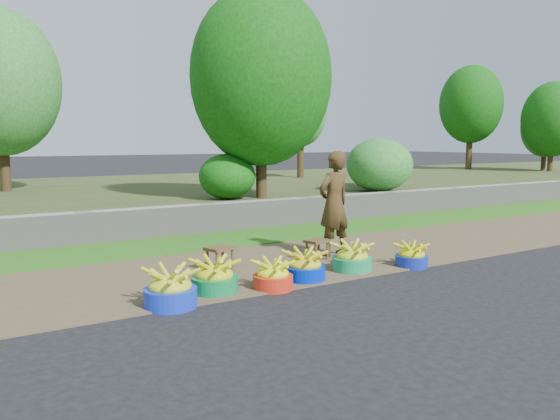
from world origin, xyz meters
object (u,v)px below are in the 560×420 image
basin_e (352,258)px  stool_right (317,244)px  basin_b (214,278)px  basin_a (170,289)px  stool_left (220,251)px  basin_d (305,267)px  basin_f (412,256)px  basin_c (273,276)px  vendor_woman (334,204)px

basin_e → stool_right: basin_e is taller
basin_b → basin_a: bearing=-159.2°
basin_a → stool_left: size_ratio=1.33×
basin_d → basin_e: size_ratio=0.98×
basin_a → basin_b: basin_a is taller
basin_d → basin_f: (1.66, -0.15, -0.02)m
stool_left → basin_c: bearing=-82.3°
basin_e → vendor_woman: (0.36, 0.88, 0.62)m
basin_d → basin_b: bearing=176.3°
basin_a → basin_d: basin_a is taller
basin_a → basin_c: (1.25, 0.03, -0.03)m
basin_d → stool_right: basin_d is taller
basin_a → basin_c: basin_a is taller
stool_right → basin_d: bearing=-133.0°
stool_right → vendor_woman: (0.38, 0.12, 0.54)m
basin_e → stool_left: bearing=148.4°
basin_b → stool_left: 1.03m
basin_c → basin_d: (0.53, 0.13, 0.02)m
stool_left → vendor_woman: size_ratio=0.27×
vendor_woman → stool_right: bearing=9.7°
basin_f → vendor_woman: size_ratio=0.29×
basin_a → basin_e: bearing=5.0°
basin_b → basin_e: bearing=-0.2°
stool_left → stool_right: stool_left is taller
basin_c → vendor_woman: 2.11m
basin_b → vendor_woman: 2.57m
basin_e → vendor_woman: bearing=67.8°
basin_b → stool_left: bearing=61.3°
basin_d → basin_e: 0.80m
basin_c → basin_f: (2.19, -0.02, -0.01)m
basin_f → basin_c: bearing=179.5°
basin_b → basin_e: basin_b is taller
stool_left → basin_b: bearing=-118.7°
basin_f → stool_right: 1.32m
basin_a → basin_f: size_ratio=1.25×
basin_a → basin_c: 1.25m
basin_b → basin_c: bearing=-17.6°
stool_left → vendor_woman: vendor_woman is taller
basin_e → stool_left: (-1.48, 0.91, 0.09)m
basin_a → basin_f: basin_a is taller
stool_right → basin_b: bearing=-158.8°
basin_a → basin_f: 3.44m
basin_e → basin_c: bearing=-171.5°
basin_a → vendor_woman: 3.20m
basin_e → basin_a: bearing=-175.0°
basin_a → basin_d: bearing=4.9°
basin_a → vendor_woman: size_ratio=0.36×
basin_f → basin_a: bearing=-179.9°
basin_b → basin_f: size_ratio=1.21×
basin_e → vendor_woman: size_ratio=0.34×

